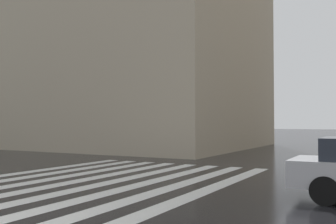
% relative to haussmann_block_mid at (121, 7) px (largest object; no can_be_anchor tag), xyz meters
% --- Properties ---
extents(zebra_crossing, '(13.00, 7.50, 0.01)m').
position_rel_haussmann_block_mid_xyz_m(zebra_crossing, '(-16.27, -10.25, -10.84)').
color(zebra_crossing, silver).
rests_on(zebra_crossing, ground_plane).
extents(haussmann_block_mid, '(15.53, 20.05, 22.14)m').
position_rel_haussmann_block_mid_xyz_m(haussmann_block_mid, '(0.00, 0.00, 0.00)').
color(haussmann_block_mid, tan).
rests_on(haussmann_block_mid, ground_plane).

